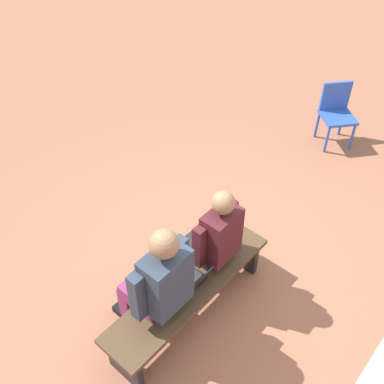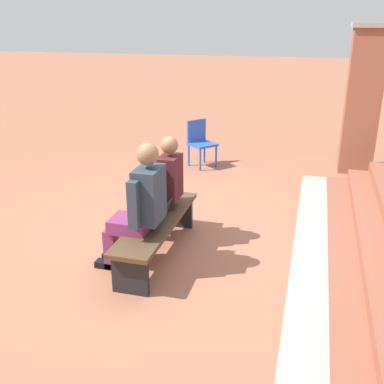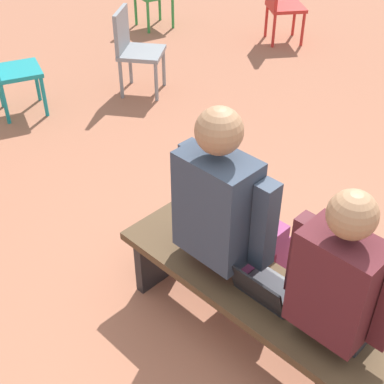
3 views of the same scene
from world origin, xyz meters
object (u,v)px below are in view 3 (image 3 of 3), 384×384
Objects in this scene: plastic_chair_near_bench_right at (134,46)px; person_student at (344,291)px; person_adult at (230,216)px; plastic_chair_mid_courtyard at (280,2)px; plastic_chair_far_right at (7,66)px; bench at (264,307)px; laptop at (266,289)px.

person_student is at bearing 154.80° from plastic_chair_near_bench_right.
plastic_chair_mid_courtyard is (2.45, -3.70, -0.26)m from person_adult.
plastic_chair_far_right is (3.79, -0.44, -0.22)m from person_student.
plastic_chair_near_bench_right is (2.96, -1.63, 0.13)m from bench.
person_student is 4.86m from plastic_chair_mid_courtyard.
bench is 2.14× the size of plastic_chair_far_right.
person_student is at bearing -168.02° from laptop.
person_student reaches higher than plastic_chair_far_right.
laptop reaches higher than bench.
person_student is 0.69m from person_adult.
laptop is (-0.01, 0.01, 0.15)m from bench.
plastic_chair_near_bench_right is (2.64, -1.56, -0.26)m from person_adult.
person_adult reaches higher than person_student.
person_student is 1.57× the size of plastic_chair_near_bench_right.
plastic_chair_mid_courtyard is at bearing -49.75° from person_student.
plastic_chair_mid_courtyard is at bearing -101.36° from plastic_chair_far_right.
plastic_chair_mid_courtyard reaches higher than laptop.
laptop is 0.38× the size of plastic_chair_far_right.
person_student is 1.57× the size of plastic_chair_far_right.
bench is at bearing 126.22° from plastic_chair_mid_courtyard.
person_student is 3.83m from plastic_chair_far_right.
person_student is 0.43m from laptop.
laptop is 0.38× the size of plastic_chair_near_bench_right.
plastic_chair_near_bench_right is (0.19, 2.14, 0.00)m from plastic_chair_mid_courtyard.
plastic_chair_mid_courtyard is 1.00× the size of plastic_chair_near_bench_right.
person_adult reaches higher than laptop.
plastic_chair_far_right is at bearing -8.51° from laptop.
plastic_chair_far_right reaches higher than bench.
person_adult reaches higher than bench.
person_adult is 3.08m from plastic_chair_near_bench_right.
person_adult is 1.68× the size of plastic_chair_mid_courtyard.
bench is at bearing 167.27° from person_adult.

